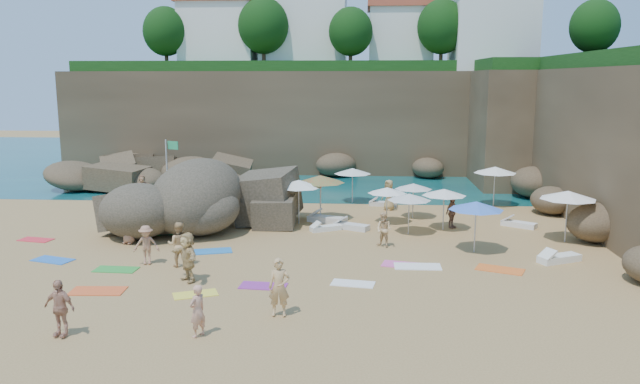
# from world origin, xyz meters

# --- Properties ---
(ground) EXTENTS (120.00, 120.00, 0.00)m
(ground) POSITION_xyz_m (0.00, 0.00, 0.00)
(ground) COLOR tan
(ground) RESTS_ON ground
(seawater) EXTENTS (120.00, 120.00, 0.00)m
(seawater) POSITION_xyz_m (0.00, 30.00, 0.00)
(seawater) COLOR #0C4751
(seawater) RESTS_ON ground
(cliff_back) EXTENTS (44.00, 8.00, 8.00)m
(cliff_back) POSITION_xyz_m (2.00, 25.00, 4.00)
(cliff_back) COLOR brown
(cliff_back) RESTS_ON ground
(cliff_right) EXTENTS (8.00, 30.00, 8.00)m
(cliff_right) POSITION_xyz_m (19.00, 8.00, 4.00)
(cliff_right) COLOR brown
(cliff_right) RESTS_ON ground
(cliff_corner) EXTENTS (10.00, 12.00, 8.00)m
(cliff_corner) POSITION_xyz_m (17.00, 20.00, 4.00)
(cliff_corner) COLOR brown
(cliff_corner) RESTS_ON ground
(rock_promontory) EXTENTS (12.00, 7.00, 2.00)m
(rock_promontory) POSITION_xyz_m (-11.00, 16.00, 0.00)
(rock_promontory) COLOR brown
(rock_promontory) RESTS_ON ground
(clifftop_buildings) EXTENTS (28.48, 9.48, 7.00)m
(clifftop_buildings) POSITION_xyz_m (2.96, 25.79, 11.24)
(clifftop_buildings) COLOR white
(clifftop_buildings) RESTS_ON cliff_back
(clifftop_trees) EXTENTS (35.60, 23.82, 4.40)m
(clifftop_trees) POSITION_xyz_m (4.78, 19.52, 11.26)
(clifftop_trees) COLOR #11380F
(clifftop_trees) RESTS_ON ground
(marina_masts) EXTENTS (3.10, 0.10, 6.00)m
(marina_masts) POSITION_xyz_m (-16.50, 30.00, 3.00)
(marina_masts) COLOR white
(marina_masts) RESTS_ON ground
(rock_outcrop) EXTENTS (9.08, 7.15, 3.41)m
(rock_outcrop) POSITION_xyz_m (-3.56, 3.95, 0.00)
(rock_outcrop) COLOR brown
(rock_outcrop) RESTS_ON ground
(flag_pole) EXTENTS (0.78, 0.31, 4.10)m
(flag_pole) POSITION_xyz_m (-6.87, 7.35, 2.61)
(flag_pole) COLOR silver
(flag_pole) RESTS_ON ground
(parasol_0) EXTENTS (2.01, 2.01, 1.90)m
(parasol_0) POSITION_xyz_m (6.81, 6.41, 1.75)
(parasol_0) COLOR silver
(parasol_0) RESTS_ON ground
(parasol_1) EXTENTS (2.24, 2.24, 2.12)m
(parasol_1) POSITION_xyz_m (3.46, 10.45, 1.94)
(parasol_1) COLOR silver
(parasol_1) RESTS_ON ground
(parasol_2) EXTENTS (2.20, 2.20, 2.08)m
(parasol_2) POSITION_xyz_m (8.12, 3.83, 1.91)
(parasol_2) COLOR silver
(parasol_2) RESTS_ON ground
(parasol_3) EXTENTS (2.49, 2.49, 2.35)m
(parasol_3) POSITION_xyz_m (11.85, 10.03, 2.16)
(parasol_3) COLOR silver
(parasol_3) RESTS_ON ground
(parasol_4) EXTENTS (2.55, 2.55, 2.41)m
(parasol_4) POSITION_xyz_m (13.48, 1.88, 2.21)
(parasol_4) COLOR silver
(parasol_4) RESTS_ON ground
(parasol_5) EXTENTS (2.45, 2.45, 2.31)m
(parasol_5) POSITION_xyz_m (0.78, 4.65, 2.12)
(parasol_5) COLOR silver
(parasol_5) RESTS_ON ground
(parasol_6) EXTENTS (2.58, 2.58, 2.44)m
(parasol_6) POSITION_xyz_m (1.85, 5.53, 2.24)
(parasol_6) COLOR silver
(parasol_6) RESTS_ON ground
(parasol_7) EXTENTS (2.12, 2.12, 2.00)m
(parasol_7) POSITION_xyz_m (6.33, 2.85, 1.84)
(parasol_7) COLOR silver
(parasol_7) RESTS_ON ground
(parasol_9) EXTENTS (2.02, 2.02, 1.91)m
(parasol_9) POSITION_xyz_m (5.35, 5.06, 1.75)
(parasol_9) COLOR silver
(parasol_9) RESTS_ON ground
(parasol_10) EXTENTS (2.38, 2.38, 2.25)m
(parasol_10) POSITION_xyz_m (8.98, -0.15, 2.07)
(parasol_10) COLOR silver
(parasol_10) RESTS_ON ground
(lounger_0) EXTENTS (1.61, 1.20, 0.24)m
(lounger_0) POSITION_xyz_m (2.26, 3.26, 0.12)
(lounger_0) COLOR white
(lounger_0) RESTS_ON ground
(lounger_1) EXTENTS (1.89, 1.35, 0.28)m
(lounger_1) POSITION_xyz_m (3.54, 3.62, 0.14)
(lounger_1) COLOR silver
(lounger_1) RESTS_ON ground
(lounger_2) EXTENTS (1.69, 0.78, 0.25)m
(lounger_2) POSITION_xyz_m (5.31, 9.56, 0.13)
(lounger_2) COLOR silver
(lounger_2) RESTS_ON ground
(lounger_3) EXTENTS (2.17, 1.41, 0.32)m
(lounger_3) POSITION_xyz_m (2.24, 5.02, 0.16)
(lounger_3) COLOR silver
(lounger_3) RESTS_ON ground
(lounger_4) EXTENTS (1.75, 1.45, 0.27)m
(lounger_4) POSITION_xyz_m (12.07, 4.72, 0.13)
(lounger_4) COLOR white
(lounger_4) RESTS_ON ground
(lounger_5) EXTENTS (1.93, 1.38, 0.29)m
(lounger_5) POSITION_xyz_m (12.23, -1.44, 0.14)
(lounger_5) COLOR white
(lounger_5) RESTS_ON ground
(towel_0) EXTENTS (1.87, 1.31, 0.03)m
(towel_0) POSITION_xyz_m (-8.79, -2.67, 0.02)
(towel_0) COLOR blue
(towel_0) RESTS_ON ground
(towel_2) EXTENTS (1.96, 1.07, 0.03)m
(towel_2) POSITION_xyz_m (-5.31, -6.28, 0.02)
(towel_2) COLOR #F75C27
(towel_2) RESTS_ON ground
(towel_3) EXTENTS (1.71, 0.91, 0.03)m
(towel_3) POSITION_xyz_m (-5.65, -3.76, 0.01)
(towel_3) COLOR green
(towel_3) RESTS_ON ground
(towel_4) EXTENTS (1.70, 1.29, 0.03)m
(towel_4) POSITION_xyz_m (-1.74, -6.37, 0.01)
(towel_4) COLOR #FFED43
(towel_4) RESTS_ON ground
(towel_5) EXTENTS (1.69, 1.04, 0.03)m
(towel_5) POSITION_xyz_m (3.76, -4.83, 0.01)
(towel_5) COLOR white
(towel_5) RESTS_ON ground
(towel_6) EXTENTS (1.76, 0.98, 0.03)m
(towel_6) POSITION_xyz_m (0.50, -5.33, 0.02)
(towel_6) COLOR purple
(towel_6) RESTS_ON ground
(towel_7) EXTENTS (1.67, 1.05, 0.03)m
(towel_7) POSITION_xyz_m (-11.21, 0.47, 0.01)
(towel_7) COLOR #F12A36
(towel_7) RESTS_ON ground
(towel_8) EXTENTS (2.00, 1.39, 0.03)m
(towel_8) POSITION_xyz_m (-2.53, -0.90, 0.02)
(towel_8) COLOR blue
(towel_8) RESTS_ON ground
(towel_9) EXTENTS (1.95, 1.28, 0.03)m
(towel_9) POSITION_xyz_m (5.81, -2.36, 0.02)
(towel_9) COLOR pink
(towel_9) RESTS_ON ground
(towel_10) EXTENTS (2.03, 1.54, 0.03)m
(towel_10) POSITION_xyz_m (9.56, -2.71, 0.02)
(towel_10) COLOR orange
(towel_10) RESTS_ON ground
(towel_11) EXTENTS (1.58, 1.02, 0.03)m
(towel_11) POSITION_xyz_m (-5.19, 2.21, 0.01)
(towel_11) COLOR green
(towel_11) RESTS_ON ground
(towel_13) EXTENTS (1.88, 0.95, 0.03)m
(towel_13) POSITION_xyz_m (6.33, -2.54, 0.02)
(towel_13) COLOR white
(towel_13) RESTS_ON ground
(person_stand_1) EXTENTS (0.96, 0.79, 1.83)m
(person_stand_1) POSITION_xyz_m (-3.27, -3.12, 0.91)
(person_stand_1) COLOR tan
(person_stand_1) RESTS_ON ground
(person_stand_2) EXTENTS (1.27, 0.74, 1.85)m
(person_stand_2) POSITION_xyz_m (-3.06, 6.61, 0.92)
(person_stand_2) COLOR tan
(person_stand_2) RESTS_ON ground
(person_stand_3) EXTENTS (0.92, 0.96, 1.60)m
(person_stand_3) POSITION_xyz_m (8.60, 4.26, 0.80)
(person_stand_3) COLOR #885B44
(person_stand_3) RESTS_ON ground
(person_stand_4) EXTENTS (0.96, 0.92, 1.76)m
(person_stand_4) POSITION_xyz_m (5.58, 8.41, 0.88)
(person_stand_4) COLOR tan
(person_stand_4) RESTS_ON ground
(person_stand_5) EXTENTS (1.47, 0.89, 1.53)m
(person_stand_5) POSITION_xyz_m (-9.70, 10.71, 0.76)
(person_stand_5) COLOR #AC7956
(person_stand_5) RESTS_ON ground
(person_stand_6) EXTENTS (0.63, 0.69, 1.59)m
(person_stand_6) POSITION_xyz_m (-0.70, -9.90, 0.79)
(person_stand_6) COLOR tan
(person_stand_6) RESTS_ON ground
(person_lie_0) EXTENTS (1.29, 1.74, 0.42)m
(person_lie_0) POSITION_xyz_m (-4.65, -2.98, 0.21)
(person_lie_0) COLOR #AC7456
(person_lie_0) RESTS_ON ground
(person_lie_1) EXTENTS (1.34, 1.88, 0.42)m
(person_lie_1) POSITION_xyz_m (-4.72, -10.19, 0.21)
(person_lie_1) COLOR tan
(person_lie_1) RESTS_ON ground
(person_lie_2) EXTENTS (1.20, 1.67, 0.40)m
(person_lie_2) POSITION_xyz_m (-6.59, 0.09, 0.20)
(person_lie_2) COLOR #A77253
(person_lie_2) RESTS_ON ground
(person_lie_3) EXTENTS (2.53, 2.51, 0.49)m
(person_lie_3) POSITION_xyz_m (-2.38, -4.98, 0.25)
(person_lie_3) COLOR tan
(person_lie_3) RESTS_ON ground
(person_lie_4) EXTENTS (0.77, 1.90, 0.45)m
(person_lie_4) POSITION_xyz_m (1.48, -8.17, 0.22)
(person_lie_4) COLOR tan
(person_lie_4) RESTS_ON ground
(person_lie_5) EXTENTS (1.47, 1.69, 0.58)m
(person_lie_5) POSITION_xyz_m (5.05, 0.36, 0.29)
(person_lie_5) COLOR #DDB47D
(person_lie_5) RESTS_ON ground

